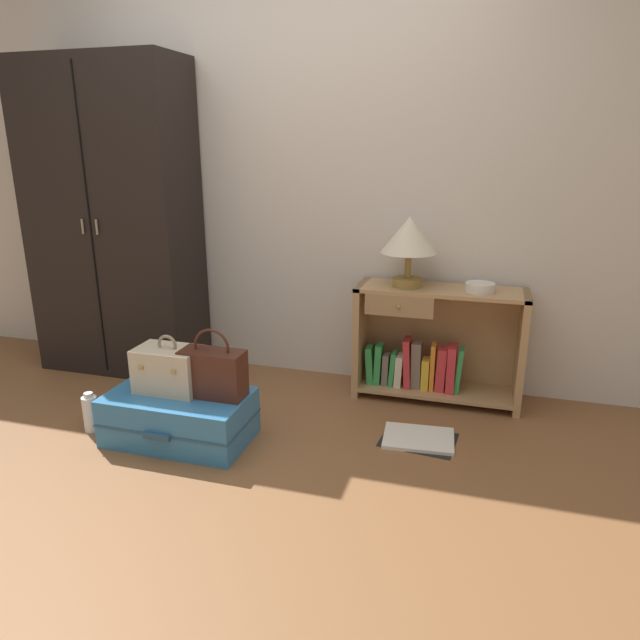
# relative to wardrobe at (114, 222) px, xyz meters

# --- Properties ---
(ground_plane) EXTENTS (9.00, 9.00, 0.00)m
(ground_plane) POSITION_rel_wardrobe_xyz_m (1.15, -1.20, -0.98)
(ground_plane) COLOR brown
(back_wall) EXTENTS (6.40, 0.10, 2.60)m
(back_wall) POSITION_rel_wardrobe_xyz_m (1.15, 0.30, 0.32)
(back_wall) COLOR beige
(back_wall) RESTS_ON ground_plane
(wardrobe) EXTENTS (1.05, 0.47, 1.96)m
(wardrobe) POSITION_rel_wardrobe_xyz_m (0.00, 0.00, 0.00)
(wardrobe) COLOR black
(wardrobe) RESTS_ON ground_plane
(bookshelf) EXTENTS (0.96, 0.33, 0.67)m
(bookshelf) POSITION_rel_wardrobe_xyz_m (2.04, 0.07, -0.66)
(bookshelf) COLOR tan
(bookshelf) RESTS_ON ground_plane
(table_lamp) EXTENTS (0.32, 0.32, 0.40)m
(table_lamp) POSITION_rel_wardrobe_xyz_m (1.88, 0.05, -0.03)
(table_lamp) COLOR olive
(table_lamp) RESTS_ON bookshelf
(bowl) EXTENTS (0.16, 0.16, 0.05)m
(bowl) POSITION_rel_wardrobe_xyz_m (2.29, 0.04, -0.28)
(bowl) COLOR silver
(bowl) RESTS_ON bookshelf
(suitcase_large) EXTENTS (0.73, 0.43, 0.25)m
(suitcase_large) POSITION_rel_wardrobe_xyz_m (0.87, -0.83, -0.85)
(suitcase_large) COLOR teal
(suitcase_large) RESTS_ON ground_plane
(train_case) EXTENTS (0.33, 0.22, 0.30)m
(train_case) POSITION_rel_wardrobe_xyz_m (0.81, -0.79, -0.61)
(train_case) COLOR beige
(train_case) RESTS_ON suitcase_large
(handbag) EXTENTS (0.32, 0.15, 0.35)m
(handbag) POSITION_rel_wardrobe_xyz_m (1.05, -0.79, -0.60)
(handbag) COLOR #472319
(handbag) RESTS_ON suitcase_large
(bottle) EXTENTS (0.08, 0.08, 0.22)m
(bottle) POSITION_rel_wardrobe_xyz_m (0.37, -0.87, -0.88)
(bottle) COLOR white
(bottle) RESTS_ON ground_plane
(open_book_on_floor) EXTENTS (0.40, 0.32, 0.02)m
(open_book_on_floor) POSITION_rel_wardrobe_xyz_m (2.05, -0.49, -0.97)
(open_book_on_floor) COLOR white
(open_book_on_floor) RESTS_ON ground_plane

